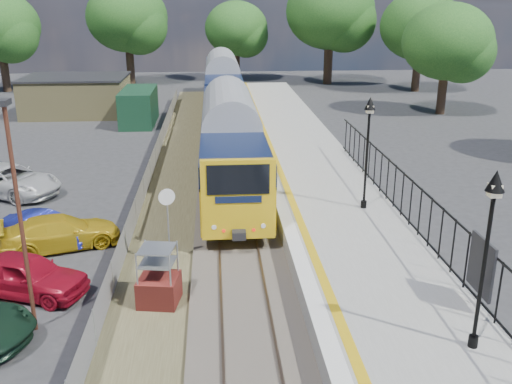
{
  "coord_description": "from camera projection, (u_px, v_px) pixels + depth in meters",
  "views": [
    {
      "loc": [
        -0.81,
        -15.78,
        9.15
      ],
      "look_at": [
        0.76,
        5.11,
        2.0
      ],
      "focal_mm": 40.0,
      "sensor_mm": 36.0,
      "label": 1
    }
  ],
  "objects": [
    {
      "name": "brick_plinth",
      "position": [
        158.0,
        277.0,
        17.68
      ],
      "size": [
        1.39,
        1.39,
        1.95
      ],
      "rotation": [
        0.0,
        0.0,
        -0.16
      ],
      "color": "maroon",
      "rests_on": "ground"
    },
    {
      "name": "outbuilding",
      "position": [
        88.0,
        97.0,
        46.1
      ],
      "size": [
        10.8,
        10.1,
        3.12
      ],
      "color": "#9D9158",
      "rests_on": "ground"
    },
    {
      "name": "victorian_lamp_north",
      "position": [
        369.0,
        127.0,
        22.55
      ],
      "size": [
        0.44,
        0.44,
        4.6
      ],
      "color": "black",
      "rests_on": "platform"
    },
    {
      "name": "platform",
      "position": [
        328.0,
        202.0,
        25.61
      ],
      "size": [
        5.0,
        70.0,
        0.9
      ],
      "primitive_type": "cube",
      "color": "gray",
      "rests_on": "ground"
    },
    {
      "name": "car_red",
      "position": [
        25.0,
        275.0,
        18.35
      ],
      "size": [
        4.39,
        2.92,
        1.39
      ],
      "primitive_type": "imported",
      "rotation": [
        0.0,
        0.0,
        1.23
      ],
      "color": "#A50F23",
      "rests_on": "ground"
    },
    {
      "name": "track_bed",
      "position": [
        223.0,
        200.0,
        26.97
      ],
      "size": [
        5.9,
        80.0,
        0.29
      ],
      "color": "#473F38",
      "rests_on": "ground"
    },
    {
      "name": "wire_fence",
      "position": [
        148.0,
        177.0,
        28.74
      ],
      "size": [
        0.06,
        52.0,
        1.2
      ],
      "color": "#999EA3",
      "rests_on": "ground"
    },
    {
      "name": "tree_line",
      "position": [
        234.0,
        25.0,
        55.51
      ],
      "size": [
        56.8,
        43.8,
        11.88
      ],
      "color": "#332319",
      "rests_on": "ground"
    },
    {
      "name": "train",
      "position": [
        225.0,
        101.0,
        39.78
      ],
      "size": [
        2.82,
        40.83,
        3.51
      ],
      "color": "gold",
      "rests_on": "ground"
    },
    {
      "name": "platform_edge",
      "position": [
        282.0,
        194.0,
        25.31
      ],
      "size": [
        0.9,
        70.0,
        0.01
      ],
      "color": "silver",
      "rests_on": "platform"
    },
    {
      "name": "victorian_lamp_south",
      "position": [
        490.0,
        220.0,
        13.13
      ],
      "size": [
        0.44,
        0.44,
        4.6
      ],
      "color": "black",
      "rests_on": "platform"
    },
    {
      "name": "palisade_fence",
      "position": [
        427.0,
        219.0,
        19.89
      ],
      "size": [
        0.12,
        26.0,
        2.0
      ],
      "color": "black",
      "rests_on": "platform"
    },
    {
      "name": "carpark_lamp",
      "position": [
        18.0,
        205.0,
        15.37
      ],
      "size": [
        0.25,
        0.5,
        6.71
      ],
      "color": "#53291B",
      "rests_on": "ground"
    },
    {
      "name": "car_blue",
      "position": [
        44.0,
        229.0,
        22.19
      ],
      "size": [
        3.96,
        2.2,
        1.23
      ],
      "primitive_type": "imported",
      "rotation": [
        0.0,
        0.0,
        1.32
      ],
      "color": "#192199",
      "rests_on": "ground"
    },
    {
      "name": "ground",
      "position": [
        244.0,
        305.0,
        17.91
      ],
      "size": [
        120.0,
        120.0,
        0.0
      ],
      "primitive_type": "plane",
      "color": "#2D2D30",
      "rests_on": "ground"
    },
    {
      "name": "car_yellow",
      "position": [
        60.0,
        232.0,
        21.81
      ],
      "size": [
        4.81,
        3.19,
        1.29
      ],
      "primitive_type": "imported",
      "rotation": [
        0.0,
        0.0,
        1.91
      ],
      "color": "gold",
      "rests_on": "ground"
    },
    {
      "name": "car_white",
      "position": [
        9.0,
        180.0,
        27.71
      ],
      "size": [
        5.81,
        4.59,
        1.47
      ],
      "primitive_type": "imported",
      "rotation": [
        0.0,
        0.0,
        1.09
      ],
      "color": "silver",
      "rests_on": "ground"
    },
    {
      "name": "speed_sign",
      "position": [
        168.0,
        214.0,
        19.86
      ],
      "size": [
        0.57,
        0.22,
        2.94
      ],
      "rotation": [
        0.0,
        0.0,
        0.34
      ],
      "color": "#999EA3",
      "rests_on": "ground"
    }
  ]
}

